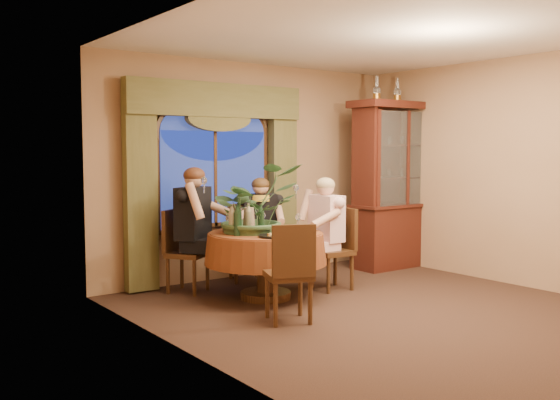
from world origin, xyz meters
TOP-DOWN VIEW (x-y plane):
  - floor at (0.00, 0.00)m, footprint 5.00×5.00m
  - wall_back at (0.00, 2.50)m, footprint 4.50×0.00m
  - wall_right at (2.25, 0.00)m, footprint 0.00×5.00m
  - ceiling at (0.00, 0.00)m, footprint 5.00×5.00m
  - window at (-0.60, 2.43)m, footprint 1.62×0.10m
  - arched_transom at (-0.60, 2.43)m, footprint 1.60×0.06m
  - drapery_left at (-1.63, 2.38)m, footprint 0.38×0.14m
  - drapery_right at (0.43, 2.38)m, footprint 0.38×0.14m
  - swag_valance at (-0.60, 2.35)m, footprint 2.45×0.16m
  - dining_table at (-0.65, 1.25)m, footprint 1.53×1.53m
  - china_cabinet at (1.98, 1.75)m, footprint 1.44×0.57m
  - oil_lamp_left at (1.57, 1.75)m, footprint 0.11×0.11m
  - oil_lamp_center at (1.98, 1.75)m, footprint 0.11×0.11m
  - oil_lamp_right at (2.38, 1.75)m, footprint 0.11×0.11m
  - chair_right at (0.25, 1.16)m, footprint 0.46×0.46m
  - chair_back_right at (-0.29, 2.18)m, footprint 0.54×0.54m
  - chair_back at (-1.20, 2.05)m, footprint 0.58×0.58m
  - chair_front_left at (-1.01, 0.35)m, footprint 0.55×0.55m
  - person_pink at (0.23, 1.24)m, footprint 0.45×0.49m
  - person_back at (-1.16, 1.99)m, footprint 0.71×0.70m
  - person_scarf at (-0.16, 2.05)m, footprint 0.63×0.62m
  - stoneware_vase at (-0.79, 1.38)m, footprint 0.15×0.15m
  - centerpiece_plant at (-0.74, 1.35)m, footprint 1.03×1.14m
  - olive_bowl at (-0.62, 1.18)m, footprint 0.17×0.17m
  - cheese_platter at (-0.81, 0.86)m, footprint 0.34×0.34m
  - wine_bottle_0 at (-0.78, 1.16)m, footprint 0.07×0.07m
  - wine_bottle_1 at (-1.04, 1.33)m, footprint 0.07×0.07m
  - wine_bottle_2 at (-0.85, 1.29)m, footprint 0.07×0.07m
  - wine_bottle_3 at (-1.06, 1.19)m, footprint 0.07×0.07m
  - wine_bottle_4 at (-1.00, 1.27)m, footprint 0.07×0.07m
  - wine_bottle_5 at (-0.90, 1.42)m, footprint 0.07×0.07m
  - tasting_paper_0 at (-0.46, 1.11)m, footprint 0.32×0.36m
  - tasting_paper_1 at (-0.32, 1.49)m, footprint 0.26×0.33m
  - tasting_paper_2 at (-0.72, 0.97)m, footprint 0.29×0.35m
  - wine_glass_person_pink at (-0.20, 1.24)m, footprint 0.07×0.07m
  - wine_glass_person_back at (-0.91, 1.62)m, footprint 0.07×0.07m
  - wine_glass_person_scarf at (-0.41, 1.64)m, footprint 0.07×0.07m

SIDE VIEW (x-z plane):
  - floor at x=0.00m, z-range 0.00..0.00m
  - dining_table at x=-0.65m, z-range 0.00..0.75m
  - chair_right at x=0.25m, z-range 0.00..0.96m
  - chair_back_right at x=-0.29m, z-range 0.00..0.96m
  - chair_back at x=-1.20m, z-range 0.00..0.96m
  - chair_front_left at x=-1.01m, z-range 0.00..0.96m
  - person_scarf at x=-0.16m, z-range 0.00..1.32m
  - person_pink at x=0.23m, z-range 0.00..1.34m
  - person_back at x=-1.16m, z-range 0.00..1.47m
  - tasting_paper_0 at x=-0.46m, z-range 0.75..0.76m
  - tasting_paper_1 at x=-0.32m, z-range 0.75..0.76m
  - tasting_paper_2 at x=-0.72m, z-range 0.75..0.76m
  - cheese_platter at x=-0.81m, z-range 0.75..0.77m
  - olive_bowl at x=-0.62m, z-range 0.75..0.80m
  - wine_glass_person_pink at x=-0.20m, z-range 0.75..0.93m
  - wine_glass_person_back at x=-0.91m, z-range 0.75..0.93m
  - wine_glass_person_scarf at x=-0.41m, z-range 0.75..0.93m
  - stoneware_vase at x=-0.79m, z-range 0.75..1.02m
  - wine_bottle_0 at x=-0.78m, z-range 0.75..1.08m
  - wine_bottle_1 at x=-1.04m, z-range 0.75..1.08m
  - wine_bottle_2 at x=-0.85m, z-range 0.75..1.08m
  - wine_bottle_3 at x=-1.06m, z-range 0.75..1.08m
  - wine_bottle_4 at x=-1.00m, z-range 0.75..1.08m
  - wine_bottle_5 at x=-0.90m, z-range 0.75..1.08m
  - china_cabinet at x=1.98m, z-range 0.00..2.34m
  - drapery_left at x=-1.63m, z-range 0.02..2.34m
  - drapery_right at x=0.43m, z-range 0.02..2.34m
  - window at x=-0.60m, z-range 0.64..1.96m
  - centerpiece_plant at x=-0.74m, z-range 0.95..1.84m
  - wall_back at x=0.00m, z-range -0.85..3.65m
  - wall_right at x=2.25m, z-range -1.10..3.90m
  - arched_transom at x=-0.60m, z-range 1.86..2.30m
  - swag_valance at x=-0.60m, z-range 2.07..2.49m
  - oil_lamp_left at x=1.57m, z-range 2.34..2.68m
  - oil_lamp_center at x=1.98m, z-range 2.34..2.68m
  - oil_lamp_right at x=2.38m, z-range 2.34..2.68m
  - ceiling at x=0.00m, z-range 2.80..2.80m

